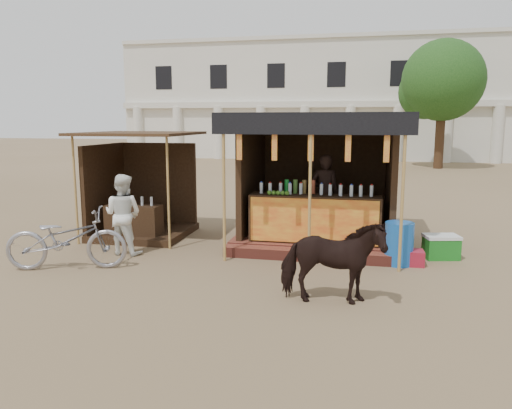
{
  "coord_description": "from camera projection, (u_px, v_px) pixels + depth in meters",
  "views": [
    {
      "loc": [
        1.92,
        -7.3,
        2.63
      ],
      "look_at": [
        0.0,
        1.6,
        1.1
      ],
      "focal_mm": 35.0,
      "sensor_mm": 36.0,
      "label": 1
    }
  ],
  "objects": [
    {
      "name": "main_stall",
      "position": [
        319.0,
        196.0,
        10.73
      ],
      "size": [
        3.6,
        3.61,
        2.78
      ],
      "color": "brown",
      "rests_on": "ground"
    },
    {
      "name": "blue_barrel",
      "position": [
        399.0,
        243.0,
        9.19
      ],
      "size": [
        0.66,
        0.66,
        0.79
      ],
      "primitive_type": "cylinder",
      "rotation": [
        0.0,
        0.0,
        0.31
      ],
      "color": "#1757AF",
      "rests_on": "ground"
    },
    {
      "name": "bystander",
      "position": [
        123.0,
        214.0,
        9.87
      ],
      "size": [
        0.82,
        0.66,
        1.6
      ],
      "primitive_type": "imported",
      "rotation": [
        0.0,
        0.0,
        3.07
      ],
      "color": "white",
      "rests_on": "ground"
    },
    {
      "name": "background_building",
      "position": [
        311.0,
        102.0,
        36.49
      ],
      "size": [
        26.0,
        7.45,
        8.18
      ],
      "color": "silver",
      "rests_on": "ground"
    },
    {
      "name": "ground",
      "position": [
        235.0,
        290.0,
        7.87
      ],
      "size": [
        120.0,
        120.0,
        0.0
      ],
      "primitive_type": "plane",
      "color": "#846B4C",
      "rests_on": "ground"
    },
    {
      "name": "cooler",
      "position": [
        441.0,
        247.0,
        9.62
      ],
      "size": [
        0.72,
        0.58,
        0.46
      ],
      "color": "#1B791F",
      "rests_on": "ground"
    },
    {
      "name": "cow",
      "position": [
        332.0,
        262.0,
        7.16
      ],
      "size": [
        1.54,
        0.81,
        1.25
      ],
      "primitive_type": "imported",
      "rotation": [
        0.0,
        0.0,
        1.67
      ],
      "color": "black",
      "rests_on": "ground"
    },
    {
      "name": "motorbike",
      "position": [
        67.0,
        239.0,
        8.88
      ],
      "size": [
        2.23,
        1.34,
        1.1
      ],
      "primitive_type": "imported",
      "rotation": [
        0.0,
        0.0,
        1.88
      ],
      "color": "#929199",
      "rests_on": "ground"
    },
    {
      "name": "tree",
      "position": [
        439.0,
        84.0,
        27.24
      ],
      "size": [
        4.5,
        4.4,
        7.0
      ],
      "color": "#382314",
      "rests_on": "ground"
    },
    {
      "name": "red_crate",
      "position": [
        413.0,
        258.0,
        9.18
      ],
      "size": [
        0.4,
        0.37,
        0.28
      ],
      "primitive_type": "cube",
      "rotation": [
        0.0,
        0.0,
        0.03
      ],
      "color": "maroon",
      "rests_on": "ground"
    },
    {
      "name": "secondary_stall",
      "position": [
        137.0,
        199.0,
        11.51
      ],
      "size": [
        2.4,
        2.4,
        2.38
      ],
      "color": "#352213",
      "rests_on": "ground"
    }
  ]
}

